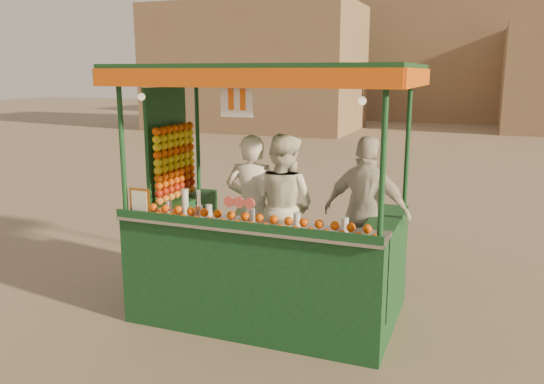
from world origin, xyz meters
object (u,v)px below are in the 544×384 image
at_px(vendor_left, 252,206).
at_px(vendor_middle, 283,206).
at_px(juice_cart, 260,239).
at_px(vendor_right, 366,213).

relative_size(vendor_left, vendor_middle, 0.99).
xyz_separation_m(juice_cart, vendor_right, (1.12, 0.46, 0.29)).
bearing_deg(vendor_middle, juice_cart, 91.70).
bearing_deg(vendor_left, vendor_middle, -178.29).
bearing_deg(juice_cart, vendor_middle, 77.48).
distance_m(vendor_middle, vendor_right, 1.02).
bearing_deg(vendor_right, juice_cart, 32.40).
height_order(juice_cart, vendor_middle, juice_cart).
height_order(vendor_middle, vendor_right, vendor_right).
distance_m(juice_cart, vendor_left, 0.54).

